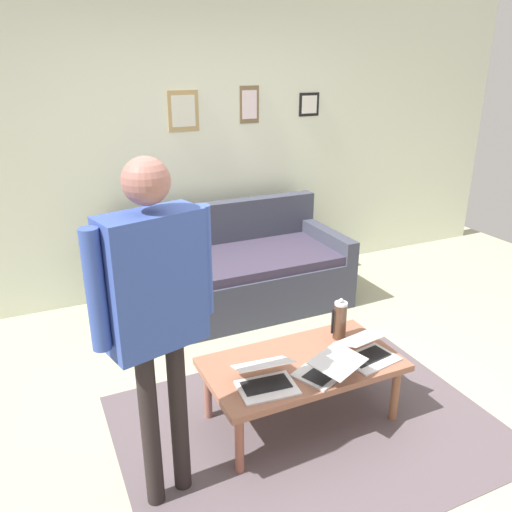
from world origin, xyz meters
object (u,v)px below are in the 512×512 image
coffee_table (302,368)px  couch (233,274)px  french_press (340,320)px  laptop_left (368,351)px  laptop_right (266,379)px  person_standing (155,298)px  laptop_center (327,368)px

coffee_table → couch: bearing=-97.8°
coffee_table → french_press: bearing=-157.7°
coffee_table → laptop_left: (-0.38, 0.13, 0.09)m
french_press → laptop_left: bearing=95.1°
coffee_table → laptop_right: (0.31, 0.13, 0.09)m
coffee_table → french_press: 0.42m
couch → person_standing: person_standing is taller
laptop_left → laptop_right: (0.69, -0.00, 0.00)m
laptop_left → french_press: size_ratio=1.26×
laptop_center → french_press: size_ratio=1.51×
coffee_table → laptop_left: size_ratio=3.30×
laptop_left → coffee_table: bearing=-18.7°
coffee_table → laptop_center: size_ratio=2.75×
couch → laptop_center: size_ratio=4.61×
laptop_center → couch: bearing=-95.2°
laptop_center → laptop_left: bearing=-170.2°
french_press → person_standing: 1.44m
couch → person_standing: size_ratio=1.13×
couch → laptop_left: (-0.16, 1.77, 0.15)m
laptop_center → laptop_right: size_ratio=1.24×
laptop_right → french_press: size_ratio=1.22×
coffee_table → laptop_center: laptop_center is taller
coffee_table → laptop_right: bearing=22.7°
laptop_center → coffee_table: bearing=-72.9°
coffee_table → laptop_left: 0.41m
laptop_left → person_standing: (1.29, 0.11, 0.66)m
couch → french_press: bearing=95.0°
laptop_left → french_press: bearing=-84.9°
laptop_left → laptop_center: size_ratio=0.83×
laptop_center → french_press: french_press is taller
laptop_left → laptop_right: size_ratio=1.03×
laptop_left → person_standing: 1.45m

